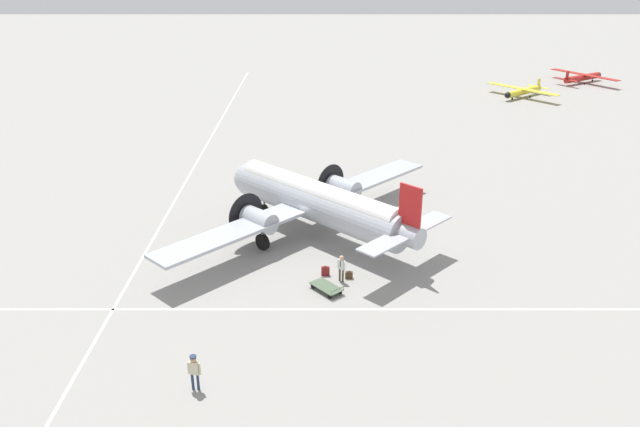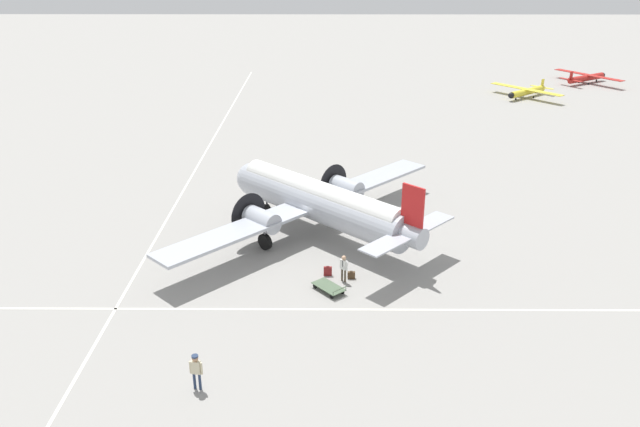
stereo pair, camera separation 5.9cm
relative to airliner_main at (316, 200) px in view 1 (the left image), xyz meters
name	(u,v)px [view 1 (the left image)]	position (x,y,z in m)	size (l,w,h in m)	color
ground_plane	(320,235)	(0.30, -0.29, -2.46)	(300.00, 300.00, 0.00)	gray
apron_line_eastwest	(319,309)	(0.30, -9.84, -2.46)	(120.00, 0.16, 0.01)	silver
apron_line_northsouth	(158,235)	(-10.87, -0.29, -2.46)	(0.16, 120.00, 0.01)	silver
airliner_main	(316,200)	(0.00, 0.00, 0.00)	(18.36, 18.82, 5.61)	#ADB2BC
crew_foreground	(196,368)	(-5.09, -16.52, -1.33)	(0.61, 0.34, 1.81)	navy
passenger_boarding	(344,266)	(1.73, -6.72, -1.42)	(0.45, 0.43, 1.70)	#473D2D
suitcase_near_door	(328,271)	(0.80, -6.02, -2.17)	(0.50, 0.14, 0.63)	maroon
suitcase_upright_spare	(351,275)	(2.20, -6.37, -2.24)	(0.44, 0.19, 0.48)	#47331E
baggage_cart	(329,287)	(0.85, -7.88, -2.19)	(2.04, 2.15, 0.56)	#4C6047
light_aircraft_distant	(526,91)	(26.97, 41.98, -1.64)	(7.88, 8.61, 1.99)	yellow
light_aircraft_taxiing	(587,77)	(38.53, 51.34, -1.61)	(7.96, 9.70, 2.08)	#B2231E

